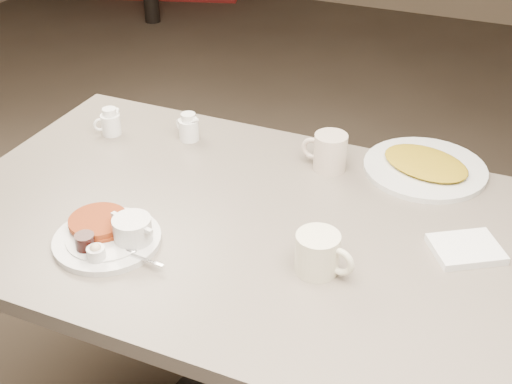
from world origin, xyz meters
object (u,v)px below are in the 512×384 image
at_px(main_plate, 110,234).
at_px(coffee_mug_near, 319,253).
at_px(creamer_left, 110,122).
at_px(diner_table, 253,277).
at_px(hash_plate, 425,167).
at_px(creamer_right, 189,128).
at_px(coffee_mug_far, 329,152).

xyz_separation_m(main_plate, coffee_mug_near, (0.46, 0.09, 0.02)).
bearing_deg(creamer_left, coffee_mug_near, -24.83).
xyz_separation_m(main_plate, creamer_left, (-0.29, 0.44, 0.01)).
height_order(diner_table, creamer_left, creamer_left).
bearing_deg(diner_table, hash_plate, 50.25).
bearing_deg(hash_plate, creamer_right, -172.05).
bearing_deg(coffee_mug_near, creamer_left, 155.17).
distance_m(diner_table, main_plate, 0.38).
xyz_separation_m(coffee_mug_far, creamer_right, (-0.42, -0.00, -0.01)).
relative_size(coffee_mug_near, creamer_left, 1.76).
bearing_deg(creamer_right, main_plate, -82.06).
bearing_deg(diner_table, creamer_right, 137.76).
bearing_deg(hash_plate, diner_table, -129.75).
bearing_deg(diner_table, coffee_mug_far, 74.00).
bearing_deg(coffee_mug_far, diner_table, -106.00).
relative_size(diner_table, main_plate, 4.80).
relative_size(main_plate, creamer_right, 3.74).
bearing_deg(hash_plate, coffee_mug_far, -159.57).
xyz_separation_m(creamer_left, creamer_right, (0.22, 0.06, -0.00)).
relative_size(main_plate, hash_plate, 0.75).
height_order(diner_table, coffee_mug_far, coffee_mug_far).
distance_m(coffee_mug_far, hash_plate, 0.26).
xyz_separation_m(diner_table, main_plate, (-0.26, -0.20, 0.19)).
height_order(coffee_mug_near, creamer_left, coffee_mug_near).
bearing_deg(coffee_mug_far, creamer_left, -174.28).
relative_size(main_plate, creamer_left, 3.91).
xyz_separation_m(diner_table, coffee_mug_far, (0.09, 0.30, 0.22)).
relative_size(main_plate, coffee_mug_near, 2.22).
bearing_deg(coffee_mug_far, coffee_mug_near, -74.58).
bearing_deg(diner_table, coffee_mug_near, -28.70).
relative_size(creamer_left, hash_plate, 0.19).
distance_m(coffee_mug_far, creamer_left, 0.64).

